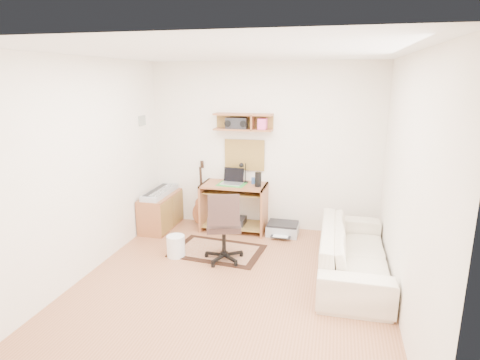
% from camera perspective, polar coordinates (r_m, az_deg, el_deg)
% --- Properties ---
extents(floor, '(3.60, 4.00, 0.01)m').
position_cam_1_polar(floor, '(4.88, -1.21, -14.67)').
color(floor, '#AC6D47').
rests_on(floor, ground).
extents(ceiling, '(3.60, 4.00, 0.01)m').
position_cam_1_polar(ceiling, '(4.27, -1.40, 17.63)').
color(ceiling, white).
rests_on(ceiling, ground).
extents(back_wall, '(3.60, 0.01, 2.60)m').
position_cam_1_polar(back_wall, '(6.31, 3.36, 4.65)').
color(back_wall, white).
rests_on(back_wall, ground).
extents(left_wall, '(0.01, 4.00, 2.60)m').
position_cam_1_polar(left_wall, '(5.15, -21.12, 1.49)').
color(left_wall, white).
rests_on(left_wall, ground).
extents(right_wall, '(0.01, 4.00, 2.60)m').
position_cam_1_polar(right_wall, '(4.31, 22.56, -0.99)').
color(right_wall, white).
rests_on(right_wall, ground).
extents(wall_shelf, '(0.90, 0.25, 0.26)m').
position_cam_1_polar(wall_shelf, '(6.19, 0.44, 8.22)').
color(wall_shelf, '#A05E38').
rests_on(wall_shelf, back_wall).
extents(cork_board, '(0.64, 0.03, 0.49)m').
position_cam_1_polar(cork_board, '(6.37, 0.65, 3.57)').
color(cork_board, '#AE7E57').
rests_on(cork_board, back_wall).
extents(wall_photo, '(0.02, 0.20, 0.15)m').
position_cam_1_polar(wall_photo, '(6.35, -13.69, 8.15)').
color(wall_photo, '#4C8CBF').
rests_on(wall_photo, left_wall).
extents(desk, '(1.00, 0.55, 0.75)m').
position_cam_1_polar(desk, '(6.35, -0.85, -3.87)').
color(desk, '#A05E38').
rests_on(desk, floor).
extents(laptop, '(0.34, 0.34, 0.24)m').
position_cam_1_polar(laptop, '(6.21, -1.18, 0.46)').
color(laptop, silver).
rests_on(laptop, desk).
extents(speaker, '(0.10, 0.10, 0.22)m').
position_cam_1_polar(speaker, '(6.09, 2.58, 0.08)').
color(speaker, black).
rests_on(speaker, desk).
extents(desk_lamp, '(0.11, 0.11, 0.32)m').
position_cam_1_polar(desk_lamp, '(6.31, 0.78, 1.04)').
color(desk_lamp, black).
rests_on(desk_lamp, desk).
extents(pencil_cup, '(0.07, 0.07, 0.10)m').
position_cam_1_polar(pencil_cup, '(6.27, 1.92, -0.10)').
color(pencil_cup, '#325898').
rests_on(pencil_cup, desk).
extents(boombox, '(0.33, 0.15, 0.17)m').
position_cam_1_polar(boombox, '(6.21, -0.48, 8.05)').
color(boombox, black).
rests_on(boombox, wall_shelf).
extents(rug, '(1.29, 0.92, 0.02)m').
position_cam_1_polar(rug, '(5.72, -3.16, -9.95)').
color(rug, tan).
rests_on(rug, floor).
extents(task_chair, '(0.62, 0.62, 0.97)m').
position_cam_1_polar(task_chair, '(5.28, -2.31, -6.47)').
color(task_chair, '#32221D').
rests_on(task_chair, floor).
extents(cabinet, '(0.40, 0.90, 0.55)m').
position_cam_1_polar(cabinet, '(6.61, -11.14, -4.34)').
color(cabinet, '#A05E38').
rests_on(cabinet, floor).
extents(music_keyboard, '(0.27, 0.86, 0.08)m').
position_cam_1_polar(music_keyboard, '(6.52, -11.27, -1.73)').
color(music_keyboard, '#B2B5BA').
rests_on(music_keyboard, cabinet).
extents(guitar, '(0.31, 0.22, 1.05)m').
position_cam_1_polar(guitar, '(6.60, -5.61, -1.86)').
color(guitar, '#A45932').
rests_on(guitar, floor).
extents(waste_basket, '(0.28, 0.28, 0.29)m').
position_cam_1_polar(waste_basket, '(5.58, -9.06, -9.22)').
color(waste_basket, white).
rests_on(waste_basket, floor).
extents(printer, '(0.48, 0.37, 0.18)m').
position_cam_1_polar(printer, '(6.29, 6.07, -6.94)').
color(printer, '#A5A8AA').
rests_on(printer, floor).
extents(sofa, '(0.59, 2.02, 0.79)m').
position_cam_1_polar(sofa, '(5.14, 15.84, -8.73)').
color(sofa, beige).
rests_on(sofa, floor).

